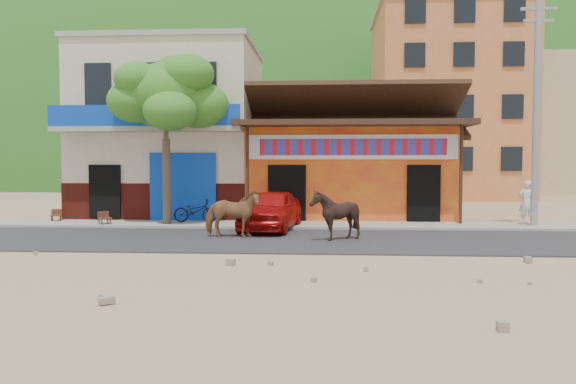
% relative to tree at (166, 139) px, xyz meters
% --- Properties ---
extents(ground, '(120.00, 120.00, 0.00)m').
position_rel_tree_xyz_m(ground, '(4.60, -5.80, -3.12)').
color(ground, '#9E825B').
rests_on(ground, ground).
extents(road, '(60.00, 5.00, 0.04)m').
position_rel_tree_xyz_m(road, '(4.60, -3.30, -3.10)').
color(road, '#28282B').
rests_on(road, ground).
extents(sidewalk, '(60.00, 2.00, 0.12)m').
position_rel_tree_xyz_m(sidewalk, '(4.60, 0.20, -3.06)').
color(sidewalk, gray).
rests_on(sidewalk, ground).
extents(dance_club, '(8.00, 6.00, 3.60)m').
position_rel_tree_xyz_m(dance_club, '(6.60, 4.20, -1.32)').
color(dance_club, orange).
rests_on(dance_club, ground).
extents(cafe_building, '(7.00, 6.00, 7.00)m').
position_rel_tree_xyz_m(cafe_building, '(-0.90, 4.20, 0.38)').
color(cafe_building, beige).
rests_on(cafe_building, ground).
extents(apartment_front, '(9.00, 9.00, 12.00)m').
position_rel_tree_xyz_m(apartment_front, '(13.60, 18.20, 2.88)').
color(apartment_front, '#CC723F').
rests_on(apartment_front, ground).
extents(apartment_rear, '(8.00, 8.00, 10.00)m').
position_rel_tree_xyz_m(apartment_rear, '(22.60, 24.20, 1.88)').
color(apartment_rear, tan).
rests_on(apartment_rear, ground).
extents(hillside, '(100.00, 40.00, 24.00)m').
position_rel_tree_xyz_m(hillside, '(4.60, 64.20, 8.88)').
color(hillside, '#194C14').
rests_on(hillside, ground).
extents(tree, '(3.00, 3.00, 6.00)m').
position_rel_tree_xyz_m(tree, '(0.00, 0.00, 0.00)').
color(tree, '#2D721E').
rests_on(tree, sidewalk).
extents(utility_pole, '(0.24, 0.24, 8.00)m').
position_rel_tree_xyz_m(utility_pole, '(12.80, 0.20, 1.00)').
color(utility_pole, gray).
rests_on(utility_pole, sidewalk).
extents(cow_tan, '(1.70, 0.79, 1.43)m').
position_rel_tree_xyz_m(cow_tan, '(2.83, -3.00, -2.36)').
color(cow_tan, '#93613B').
rests_on(cow_tan, road).
extents(cow_dark, '(1.50, 1.39, 1.46)m').
position_rel_tree_xyz_m(cow_dark, '(5.89, -3.35, -2.35)').
color(cow_dark, black).
rests_on(cow_dark, road).
extents(red_car, '(2.11, 4.16, 1.36)m').
position_rel_tree_xyz_m(red_car, '(3.80, -1.00, -2.40)').
color(red_car, '#AE0D0C').
rests_on(red_car, road).
extents(scooter, '(1.61, 0.67, 0.82)m').
position_rel_tree_xyz_m(scooter, '(0.91, 0.48, -2.59)').
color(scooter, black).
rests_on(scooter, sidewalk).
extents(pedestrian, '(0.65, 0.52, 1.55)m').
position_rel_tree_xyz_m(pedestrian, '(12.60, 0.33, -2.23)').
color(pedestrian, silver).
rests_on(pedestrian, sidewalk).
extents(cafe_chair_left, '(0.47, 0.47, 0.79)m').
position_rel_tree_xyz_m(cafe_chair_left, '(-4.40, 0.69, -2.61)').
color(cafe_chair_left, '#472417').
rests_on(cafe_chair_left, sidewalk).
extents(cafe_chair_right, '(0.54, 0.54, 0.83)m').
position_rel_tree_xyz_m(cafe_chair_right, '(-2.14, -0.31, -2.59)').
color(cafe_chair_right, '#452217').
rests_on(cafe_chair_right, sidewalk).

